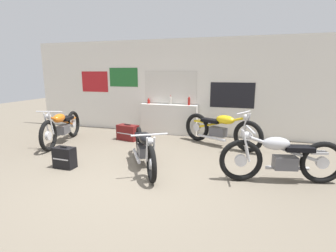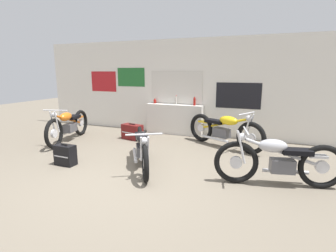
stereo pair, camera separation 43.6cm
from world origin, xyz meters
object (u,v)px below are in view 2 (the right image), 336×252
at_px(motorcycle_orange, 68,125).
at_px(bottle_leftmost, 155,101).
at_px(hard_case_darkred, 132,132).
at_px(motorcycle_yellow, 224,130).
at_px(motorcycle_black, 142,146).
at_px(motorcycle_silver, 278,160).
at_px(bottle_center, 194,101).
at_px(hard_case_black, 65,155).
at_px(bottle_left_center, 176,100).

bearing_deg(motorcycle_orange, bottle_leftmost, 48.21).
bearing_deg(hard_case_darkred, bottle_leftmost, 79.51).
bearing_deg(motorcycle_yellow, motorcycle_black, -123.06).
height_order(bottle_leftmost, motorcycle_yellow, bottle_leftmost).
height_order(bottle_leftmost, motorcycle_black, bottle_leftmost).
distance_m(motorcycle_black, hard_case_darkred, 2.18).
relative_size(bottle_leftmost, motorcycle_silver, 0.08).
xyz_separation_m(bottle_leftmost, motorcycle_silver, (3.55, -2.86, -0.53)).
xyz_separation_m(bottle_center, motorcycle_silver, (2.27, -2.83, -0.59)).
xyz_separation_m(motorcycle_yellow, hard_case_black, (-2.75, -2.49, -0.23)).
xyz_separation_m(bottle_left_center, hard_case_black, (-1.14, -3.41, -0.81)).
bearing_deg(motorcycle_black, motorcycle_orange, 160.56).
height_order(motorcycle_yellow, hard_case_darkred, motorcycle_yellow).
bearing_deg(hard_case_darkred, motorcycle_orange, -151.50).
height_order(motorcycle_orange, motorcycle_black, motorcycle_orange).
xyz_separation_m(motorcycle_silver, motorcycle_black, (-2.51, -0.02, -0.03)).
height_order(motorcycle_silver, motorcycle_orange, motorcycle_orange).
bearing_deg(bottle_center, motorcycle_silver, -51.22).
distance_m(bottle_center, motorcycle_yellow, 1.48).
height_order(motorcycle_black, hard_case_darkred, motorcycle_black).
height_order(motorcycle_orange, hard_case_black, motorcycle_orange).
distance_m(bottle_leftmost, motorcycle_orange, 2.61).
distance_m(bottle_left_center, bottle_center, 0.58).
height_order(motorcycle_silver, motorcycle_black, motorcycle_silver).
height_order(bottle_left_center, bottle_center, bottle_center).
bearing_deg(bottle_leftmost, hard_case_darkred, -100.49).
bearing_deg(hard_case_black, hard_case_darkred, 84.15).
bearing_deg(motorcycle_silver, bottle_center, 128.78).
bearing_deg(hard_case_black, bottle_center, 63.05).
height_order(hard_case_black, hard_case_darkred, hard_case_darkred).
bearing_deg(motorcycle_silver, hard_case_black, -172.15).
bearing_deg(hard_case_darkred, bottle_center, 35.65).
xyz_separation_m(motorcycle_black, hard_case_darkred, (-1.24, 1.78, -0.20)).
xyz_separation_m(bottle_leftmost, hard_case_black, (-0.44, -3.41, -0.76)).
bearing_deg(motorcycle_silver, motorcycle_yellow, 122.55).
bearing_deg(motorcycle_yellow, bottle_left_center, 150.28).
height_order(motorcycle_orange, hard_case_darkred, motorcycle_orange).
bearing_deg(bottle_left_center, hard_case_black, -108.50).
height_order(bottle_center, hard_case_darkred, bottle_center).
relative_size(bottle_leftmost, motorcycle_yellow, 0.08).
relative_size(motorcycle_orange, motorcycle_yellow, 1.02).
bearing_deg(motorcycle_silver, bottle_leftmost, 141.15).
relative_size(bottle_left_center, motorcycle_black, 0.14).
distance_m(motorcycle_yellow, hard_case_darkred, 2.53).
bearing_deg(hard_case_darkred, motorcycle_silver, -25.21).
relative_size(hard_case_black, hard_case_darkred, 0.69).
xyz_separation_m(bottle_center, motorcycle_orange, (-2.98, -1.88, -0.58)).
relative_size(bottle_leftmost, bottle_center, 0.57).
xyz_separation_m(motorcycle_silver, hard_case_darkred, (-3.75, 1.77, -0.23)).
relative_size(bottle_center, motorcycle_silver, 0.14).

